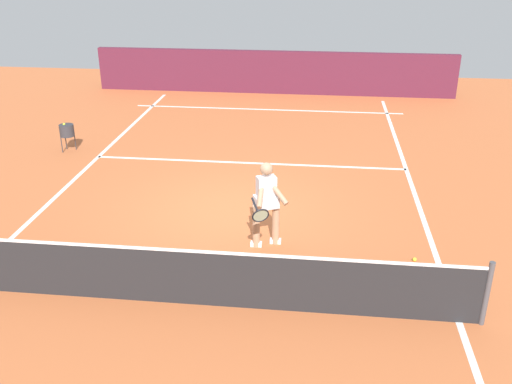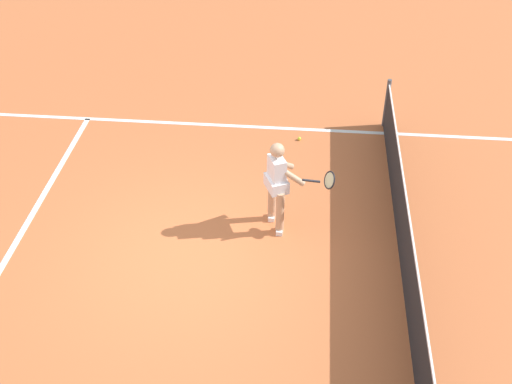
{
  "view_description": "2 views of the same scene",
  "coord_description": "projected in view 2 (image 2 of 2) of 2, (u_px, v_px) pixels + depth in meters",
  "views": [
    {
      "loc": [
        -1.68,
        10.08,
        4.91
      ],
      "look_at": [
        -0.66,
        1.31,
        1.02
      ],
      "focal_mm": 39.82,
      "sensor_mm": 36.0,
      "label": 1
    },
    {
      "loc": [
        6.97,
        1.71,
        6.67
      ],
      "look_at": [
        -0.47,
        1.02,
        0.93
      ],
      "focal_mm": 45.01,
      "sensor_mm": 36.0,
      "label": 2
    }
  ],
  "objects": [
    {
      "name": "ground_plane",
      "position": [
        186.0,
        256.0,
        9.7
      ],
      "size": [
        26.01,
        26.01,
        0.0
      ],
      "primitive_type": "plane",
      "color": "#C66638"
    },
    {
      "name": "service_line_marking",
      "position": [
        15.0,
        244.0,
        9.89
      ],
      "size": [
        7.53,
        0.1,
        0.01
      ],
      "primitive_type": "cube",
      "color": "white",
      "rests_on": "ground"
    },
    {
      "name": "sideline_left_marking",
      "position": [
        220.0,
        125.0,
        12.67
      ],
      "size": [
        0.1,
        18.0,
        0.01
      ],
      "primitive_type": "cube",
      "color": "white",
      "rests_on": "ground"
    },
    {
      "name": "court_net",
      "position": [
        406.0,
        246.0,
        9.18
      ],
      "size": [
        8.21,
        0.08,
        1.0
      ],
      "color": "#4C4C51",
      "rests_on": "ground"
    },
    {
      "name": "tennis_player",
      "position": [
        278.0,
        183.0,
        9.75
      ],
      "size": [
        0.67,
        1.12,
        1.55
      ],
      "color": "tan",
      "rests_on": "ground"
    },
    {
      "name": "tennis_ball_near",
      "position": [
        299.0,
        139.0,
        12.23
      ],
      "size": [
        0.07,
        0.07,
        0.07
      ],
      "primitive_type": "sphere",
      "color": "#D1E533",
      "rests_on": "ground"
    }
  ]
}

